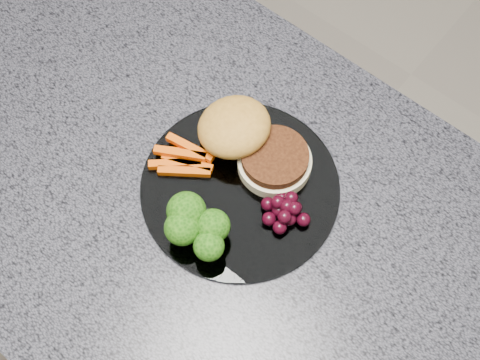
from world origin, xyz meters
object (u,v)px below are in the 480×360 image
Objects in this scene: burger at (248,140)px; island_cabinet at (183,273)px; grape_bunch at (284,210)px; plate at (240,188)px.

island_cabinet is at bearing -138.56° from burger.
grape_bunch reaches higher than island_cabinet.
plate is at bearing -175.96° from grape_bunch.
burger is (0.08, 0.09, 0.50)m from island_cabinet.
grape_bunch is at bearing 14.42° from island_cabinet.
island_cabinet is 18.16× the size of grape_bunch.
island_cabinet is 4.62× the size of plate.
plate is at bearing -67.79° from burger.
burger is 0.11m from grape_bunch.
grape_bunch is (0.18, 0.05, 0.49)m from island_cabinet.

